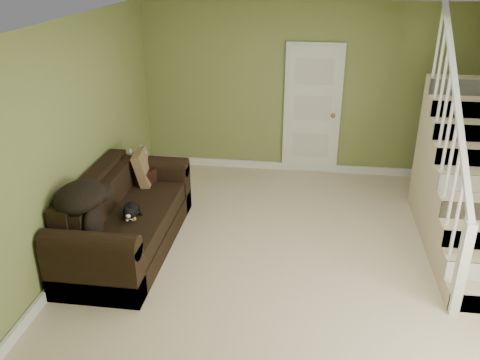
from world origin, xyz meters
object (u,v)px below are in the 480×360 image
(side_table, at_px, (142,186))
(cat, at_px, (130,211))
(banana, at_px, (132,216))
(sofa, at_px, (124,221))

(side_table, height_order, cat, side_table)
(cat, distance_m, banana, 0.06)
(sofa, bearing_deg, cat, -46.80)
(cat, bearing_deg, sofa, 121.42)
(sofa, height_order, side_table, sofa)
(cat, xyz_separation_m, banana, (0.02, -0.01, -0.06))
(sofa, xyz_separation_m, banana, (0.17, -0.18, 0.17))
(side_table, xyz_separation_m, cat, (0.25, -1.14, 0.24))
(banana, bearing_deg, cat, 105.17)
(sofa, relative_size, banana, 11.67)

